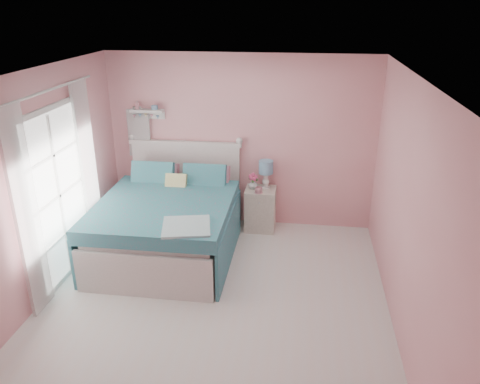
% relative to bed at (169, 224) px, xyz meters
% --- Properties ---
extents(floor, '(4.50, 4.50, 0.00)m').
position_rel_bed_xyz_m(floor, '(0.84, -1.13, -0.42)').
color(floor, silver).
rests_on(floor, ground).
extents(room_shell, '(4.50, 4.50, 4.50)m').
position_rel_bed_xyz_m(room_shell, '(0.84, -1.13, 1.16)').
color(room_shell, pink).
rests_on(room_shell, floor).
extents(bed, '(1.77, 2.24, 1.29)m').
position_rel_bed_xyz_m(bed, '(0.00, 0.00, 0.00)').
color(bed, silver).
rests_on(bed, floor).
extents(nightstand, '(0.45, 0.45, 0.65)m').
position_rel_bed_xyz_m(nightstand, '(1.18, 0.88, -0.10)').
color(nightstand, beige).
rests_on(nightstand, floor).
extents(table_lamp, '(0.21, 0.21, 0.43)m').
position_rel_bed_xyz_m(table_lamp, '(1.25, 0.94, 0.53)').
color(table_lamp, white).
rests_on(table_lamp, nightstand).
extents(vase, '(0.15, 0.15, 0.15)m').
position_rel_bed_xyz_m(vase, '(1.07, 0.88, 0.30)').
color(vase, silver).
rests_on(vase, nightstand).
extents(teacup, '(0.14, 0.14, 0.09)m').
position_rel_bed_xyz_m(teacup, '(1.17, 0.73, 0.27)').
color(teacup, '#C1818C').
rests_on(teacup, nightstand).
extents(roses, '(0.14, 0.11, 0.12)m').
position_rel_bed_xyz_m(roses, '(1.06, 0.87, 0.42)').
color(roses, '#DB4A7D').
rests_on(roses, vase).
extents(wall_shelf, '(0.50, 0.15, 0.25)m').
position_rel_bed_xyz_m(wall_shelf, '(-0.55, 1.06, 1.31)').
color(wall_shelf, silver).
rests_on(wall_shelf, room_shell).
extents(hanging_dress, '(0.34, 0.03, 0.72)m').
position_rel_bed_xyz_m(hanging_dress, '(-0.71, 1.05, 0.98)').
color(hanging_dress, white).
rests_on(hanging_dress, room_shell).
extents(french_door, '(0.04, 1.32, 2.16)m').
position_rel_bed_xyz_m(french_door, '(-1.13, -0.73, 0.65)').
color(french_door, silver).
rests_on(french_door, floor).
extents(curtain_near, '(0.04, 0.40, 2.32)m').
position_rel_bed_xyz_m(curtain_near, '(-1.08, -1.48, 0.76)').
color(curtain_near, white).
rests_on(curtain_near, floor).
extents(curtain_far, '(0.04, 0.40, 2.32)m').
position_rel_bed_xyz_m(curtain_far, '(-1.08, 0.01, 0.76)').
color(curtain_far, white).
rests_on(curtain_far, floor).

